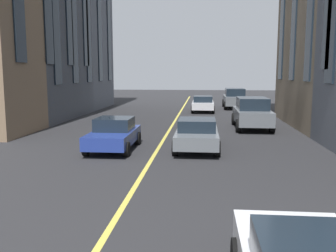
% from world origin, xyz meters
% --- Properties ---
extents(lane_centre_line, '(80.00, 0.16, 0.01)m').
position_xyz_m(lane_centre_line, '(20.00, 0.00, 0.00)').
color(lane_centre_line, '#D8C64C').
rests_on(lane_centre_line, ground_plane).
extents(car_grey_oncoming, '(4.40, 1.95, 1.37)m').
position_xyz_m(car_grey_oncoming, '(23.36, -1.72, 0.70)').
color(car_grey_oncoming, slate).
rests_on(car_grey_oncoming, ground_plane).
extents(car_grey_parked_b, '(4.70, 2.14, 1.88)m').
position_xyz_m(car_grey_parked_b, '(42.81, -4.90, 0.97)').
color(car_grey_parked_b, slate).
rests_on(car_grey_parked_b, ground_plane).
extents(car_blue_trailing, '(3.90, 1.89, 1.40)m').
position_xyz_m(car_blue_trailing, '(22.92, 1.90, 0.70)').
color(car_blue_trailing, navy).
rests_on(car_blue_trailing, ground_plane).
extents(car_grey_parked_a, '(4.70, 2.14, 1.88)m').
position_xyz_m(car_grey_parked_a, '(29.81, -4.90, 0.97)').
color(car_grey_parked_a, slate).
rests_on(car_grey_parked_a, ground_plane).
extents(car_white_near, '(4.40, 1.95, 1.37)m').
position_xyz_m(car_white_near, '(39.43, -1.93, 0.70)').
color(car_white_near, silver).
rests_on(car_white_near, ground_plane).
extents(building_left_far, '(16.93, 12.69, 18.43)m').
position_xyz_m(building_left_far, '(37.54, 13.78, 9.22)').
color(building_left_far, '#565B66').
rests_on(building_left_far, ground_plane).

